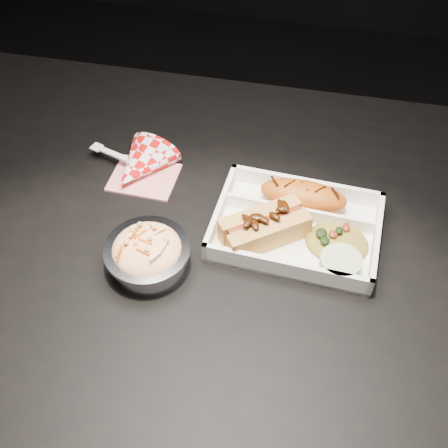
{
  "coord_description": "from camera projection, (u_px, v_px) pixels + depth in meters",
  "views": [
    {
      "loc": [
        0.11,
        -0.56,
        1.42
      ],
      "look_at": [
        0.0,
        -0.04,
        0.81
      ],
      "focal_mm": 45.0,
      "sensor_mm": 36.0,
      "label": 1
    }
  ],
  "objects": [
    {
      "name": "hotdog",
      "position": [
        265.0,
        226.0,
        0.84
      ],
      "size": [
        0.14,
        0.12,
        0.06
      ],
      "rotation": [
        0.0,
        0.0,
        0.63
      ],
      "color": "#CC9045",
      "rests_on": "food_tray"
    },
    {
      "name": "floor",
      "position": [
        227.0,
        423.0,
        1.47
      ],
      "size": [
        4.0,
        4.0,
        0.05
      ],
      "primitive_type": "cube",
      "color": "black",
      "rests_on": "ground"
    },
    {
      "name": "fried_rice_mound",
      "position": [
        338.0,
        238.0,
        0.84
      ],
      "size": [
        0.1,
        0.09,
        0.03
      ],
      "primitive_type": "ellipsoid",
      "rotation": [
        0.0,
        0.0,
        -0.06
      ],
      "color": "#A68630",
      "rests_on": "food_tray"
    },
    {
      "name": "dining_table",
      "position": [
        228.0,
        267.0,
        0.95
      ],
      "size": [
        1.2,
        0.8,
        0.75
      ],
      "color": "black",
      "rests_on": "ground"
    },
    {
      "name": "fried_pastry",
      "position": [
        303.0,
        195.0,
        0.89
      ],
      "size": [
        0.14,
        0.06,
        0.04
      ],
      "primitive_type": "ellipsoid",
      "rotation": [
        0.0,
        0.0,
        -0.06
      ],
      "color": "#BB5412",
      "rests_on": "food_tray"
    },
    {
      "name": "napkin_fork",
      "position": [
        139.0,
        166.0,
        0.95
      ],
      "size": [
        0.16,
        0.14,
        0.1
      ],
      "rotation": [
        0.0,
        0.0,
        -0.31
      ],
      "color": "red",
      "rests_on": "dining_table"
    },
    {
      "name": "cupcake_liner",
      "position": [
        340.0,
        265.0,
        0.81
      ],
      "size": [
        0.06,
        0.06,
        0.03
      ],
      "primitive_type": "cylinder",
      "color": "#B5C897",
      "rests_on": "food_tray"
    },
    {
      "name": "foil_coleslaw_cup",
      "position": [
        147.0,
        253.0,
        0.81
      ],
      "size": [
        0.13,
        0.13,
        0.07
      ],
      "color": "silver",
      "rests_on": "dining_table"
    },
    {
      "name": "food_tray",
      "position": [
        296.0,
        229.0,
        0.87
      ],
      "size": [
        0.26,
        0.2,
        0.04
      ],
      "rotation": [
        0.0,
        0.0,
        -0.06
      ],
      "color": "white",
      "rests_on": "dining_table"
    }
  ]
}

